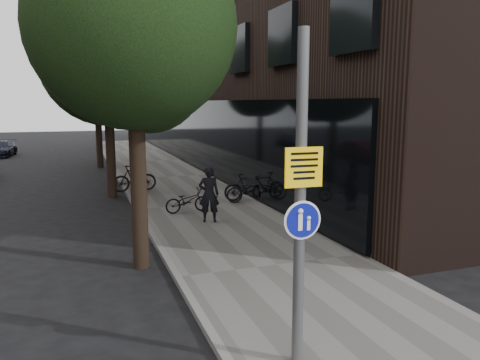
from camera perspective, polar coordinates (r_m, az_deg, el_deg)
name	(u,v)px	position (r m, az deg, el deg)	size (l,w,h in m)	color
ground	(349,342)	(7.92, 13.11, -18.71)	(120.00, 120.00, 0.00)	black
sidewalk	(201,206)	(16.76, -4.72, -3.16)	(4.50, 60.00, 0.12)	slate
curb_edge	(138,210)	(16.36, -12.38, -3.65)	(0.15, 60.00, 0.13)	slate
building_right_dark_brick	(279,16)	(30.92, 4.77, 19.25)	(12.00, 40.00, 18.00)	black
street_tree_near	(136,36)	(10.66, -12.59, 16.79)	(4.40, 4.40, 7.50)	black
street_tree_mid	(108,65)	(19.08, -15.76, 13.31)	(5.00, 5.00, 7.80)	black
street_tree_far	(97,77)	(28.05, -17.00, 11.90)	(5.00, 5.00, 7.80)	black
signpost	(300,202)	(6.23, 7.33, -2.72)	(0.52, 0.15, 4.51)	#595B5E
pedestrian	(209,194)	(14.13, -3.81, -1.74)	(0.62, 0.41, 1.70)	black
parked_bike_facade_near	(250,190)	(16.95, 1.20, -1.23)	(0.60, 1.71, 0.90)	black
parked_bike_facade_far	(247,187)	(17.20, 0.87, -0.87)	(0.48, 1.70, 1.02)	black
parked_bike_curb_near	(188,201)	(15.49, -6.41, -2.50)	(0.53, 1.51, 0.79)	black
parked_bike_curb_far	(134,178)	(19.51, -12.74, 0.20)	(0.50, 1.78, 1.07)	black
parked_car_far	(2,149)	(36.59, -27.07, 3.43)	(1.51, 3.72, 1.08)	black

